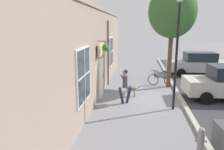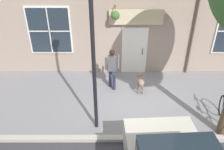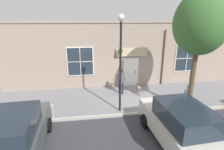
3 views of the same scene
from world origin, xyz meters
name	(u,v)px [view 2 (image 2 of 3)]	position (x,y,z in m)	size (l,w,h in m)	color
ground_plane	(137,100)	(0.00, 0.00, 0.00)	(90.00, 90.00, 0.00)	gray
storefront_facade	(135,21)	(-2.34, 0.01, 2.33)	(0.95, 18.00, 4.65)	gray
pedestrian_walking	(112,66)	(-0.82, -0.94, 1.01)	(0.66, 0.55, 1.69)	#282D47
dog_on_leash	(141,81)	(-0.62, 0.18, 0.46)	(1.01, 0.29, 0.69)	#7F6B5B
street_lamp	(92,28)	(1.42, -1.44, 3.24)	(0.32, 0.32, 4.97)	black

